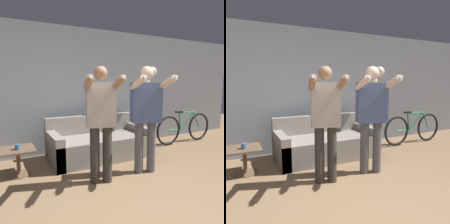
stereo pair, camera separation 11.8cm
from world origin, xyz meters
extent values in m
cube|color=gray|center=(0.00, 2.86, 1.30)|extent=(10.00, 0.05, 2.60)
cube|color=gray|center=(0.45, 2.17, 0.22)|extent=(1.94, 0.90, 0.43)
cube|color=gray|center=(0.45, 2.55, 0.61)|extent=(1.94, 0.14, 0.36)
cube|color=gray|center=(-0.44, 2.17, 0.29)|extent=(0.16, 0.90, 0.57)
cube|color=gray|center=(1.34, 2.17, 0.29)|extent=(0.16, 0.90, 0.57)
cylinder|color=#38332D|center=(-0.07, 1.22, 0.42)|extent=(0.14, 0.14, 0.84)
cylinder|color=#38332D|center=(0.11, 1.17, 0.42)|extent=(0.14, 0.14, 0.84)
cube|color=#B7B2A8|center=(0.02, 1.19, 1.16)|extent=(0.46, 0.33, 0.63)
sphere|color=#9E7051|center=(0.02, 1.19, 1.60)|extent=(0.19, 0.19, 0.19)
cylinder|color=#9E7051|center=(-0.24, 1.02, 1.46)|extent=(0.23, 0.51, 0.22)
cube|color=white|center=(-0.30, 0.79, 1.53)|extent=(0.07, 0.13, 0.07)
cylinder|color=#9E7051|center=(0.14, 0.91, 1.46)|extent=(0.23, 0.51, 0.22)
cube|color=white|center=(0.07, 0.68, 1.53)|extent=(0.07, 0.13, 0.07)
cylinder|color=#56565B|center=(0.71, 1.22, 0.42)|extent=(0.14, 0.14, 0.84)
cylinder|color=#56565B|center=(0.91, 1.17, 0.42)|extent=(0.14, 0.14, 0.84)
cube|color=#475684|center=(0.81, 1.19, 1.15)|extent=(0.51, 0.34, 0.63)
sphere|color=beige|center=(0.81, 1.19, 1.61)|extent=(0.22, 0.22, 0.22)
cylinder|color=beige|center=(0.53, 1.03, 1.46)|extent=(0.22, 0.51, 0.23)
cube|color=white|center=(0.47, 0.79, 1.53)|extent=(0.07, 0.13, 0.07)
cylinder|color=beige|center=(0.96, 0.90, 1.46)|extent=(0.22, 0.51, 0.23)
cube|color=white|center=(0.90, 0.67, 1.53)|extent=(0.07, 0.13, 0.07)
ellipsoid|color=#3D3833|center=(0.55, 2.55, 0.87)|extent=(0.40, 0.13, 0.16)
sphere|color=#3D3833|center=(0.72, 2.55, 0.93)|extent=(0.11, 0.11, 0.11)
ellipsoid|color=#3D3833|center=(0.34, 2.57, 0.82)|extent=(0.22, 0.04, 0.04)
cone|color=#3D3833|center=(0.71, 2.53, 0.97)|extent=(0.03, 0.03, 0.03)
cone|color=#3D3833|center=(0.71, 2.57, 0.97)|extent=(0.03, 0.03, 0.03)
cylinder|color=#756047|center=(1.60, 2.21, 0.01)|extent=(0.34, 0.34, 0.02)
cylinder|color=#756047|center=(1.60, 2.21, 0.81)|extent=(0.03, 0.03, 1.61)
sphere|color=white|center=(1.70, 2.21, 1.69)|extent=(0.22, 0.22, 0.22)
sphere|color=white|center=(1.52, 2.21, 1.49)|extent=(0.22, 0.22, 0.22)
cylinder|color=brown|center=(-1.05, 2.03, 0.01)|extent=(0.36, 0.36, 0.02)
cylinder|color=brown|center=(-1.05, 2.03, 0.20)|extent=(0.06, 0.06, 0.41)
cube|color=brown|center=(-1.05, 2.03, 0.42)|extent=(0.51, 0.51, 0.03)
cylinder|color=#3D6693|center=(-1.05, 1.98, 0.48)|extent=(0.08, 0.08, 0.09)
torus|color=black|center=(3.23, 2.19, 0.35)|extent=(0.70, 0.05, 0.70)
torus|color=black|center=(2.22, 2.19, 0.35)|extent=(0.70, 0.05, 0.70)
cylinder|color=#338E56|center=(2.81, 2.19, 0.53)|extent=(0.44, 0.04, 0.43)
cylinder|color=#338E56|center=(2.57, 2.19, 0.54)|extent=(0.11, 0.04, 0.42)
cylinder|color=#338E56|center=(2.78, 2.19, 0.74)|extent=(0.49, 0.04, 0.05)
cylinder|color=#338E56|center=(2.41, 2.19, 0.34)|extent=(0.39, 0.04, 0.05)
cylinder|color=#338E56|center=(3.13, 2.19, 0.54)|extent=(0.24, 0.04, 0.40)
cube|color=black|center=(2.54, 2.19, 0.77)|extent=(0.20, 0.07, 0.04)
camera|label=1|loc=(-1.28, -1.60, 1.48)|focal=35.00mm
camera|label=2|loc=(-1.18, -1.66, 1.48)|focal=35.00mm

